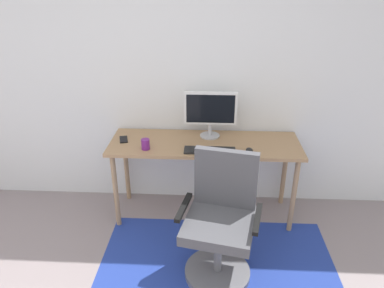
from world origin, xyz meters
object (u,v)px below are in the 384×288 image
at_px(keyboard, 210,150).
at_px(computer_mouse, 249,151).
at_px(desk, 205,150).
at_px(monitor, 210,111).
at_px(coffee_cup, 145,144).
at_px(office_chair, 220,226).
at_px(cell_phone, 124,139).

bearing_deg(keyboard, computer_mouse, -0.48).
distance_m(desk, monitor, 0.36).
bearing_deg(coffee_cup, computer_mouse, -1.34).
height_order(computer_mouse, office_chair, office_chair).
bearing_deg(desk, computer_mouse, -25.49).
distance_m(computer_mouse, coffee_cup, 0.87).
xyz_separation_m(desk, cell_phone, (-0.73, 0.01, 0.08)).
bearing_deg(office_chair, desk, 112.29).
bearing_deg(keyboard, cell_phone, 166.17).
bearing_deg(monitor, office_chair, -83.98).
bearing_deg(keyboard, monitor, 90.26).
xyz_separation_m(monitor, coffee_cup, (-0.54, -0.29, -0.20)).
bearing_deg(office_chair, computer_mouse, 78.47).
xyz_separation_m(monitor, computer_mouse, (0.33, -0.32, -0.23)).
relative_size(keyboard, coffee_cup, 4.76).
distance_m(desk, coffee_cup, 0.54).
bearing_deg(cell_phone, computer_mouse, -24.81).
bearing_deg(keyboard, coffee_cup, 178.14).
relative_size(monitor, computer_mouse, 4.48).
xyz_separation_m(computer_mouse, cell_phone, (-1.10, 0.19, -0.01)).
xyz_separation_m(monitor, office_chair, (0.09, -0.87, -0.59)).
relative_size(keyboard, cell_phone, 3.07).
relative_size(monitor, coffee_cup, 5.16).
distance_m(monitor, computer_mouse, 0.51).
bearing_deg(coffee_cup, office_chair, -42.15).
distance_m(monitor, coffee_cup, 0.65).
height_order(monitor, computer_mouse, monitor).
xyz_separation_m(desk, coffee_cup, (-0.50, -0.16, 0.12)).
distance_m(computer_mouse, office_chair, 0.70).
xyz_separation_m(keyboard, office_chair, (0.09, -0.56, -0.35)).
bearing_deg(cell_phone, keyboard, -28.71).
bearing_deg(keyboard, desk, 104.37).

